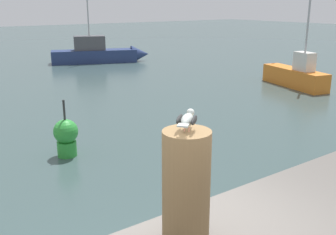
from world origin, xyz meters
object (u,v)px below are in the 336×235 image
channel_buoy (66,136)px  boat_orange (291,74)px  boat_navy (102,53)px  seagull (187,120)px  mooring_post (186,187)px

channel_buoy → boat_orange: bearing=11.1°
boat_navy → seagull: bearing=-114.6°
boat_navy → channel_buoy: size_ratio=4.30×
boat_orange → boat_navy: bearing=107.3°
mooring_post → boat_orange: 14.67m
boat_orange → mooring_post: bearing=-146.1°
mooring_post → channel_buoy: size_ratio=0.71×
channel_buoy → seagull: bearing=-102.1°
boat_navy → boat_orange: size_ratio=1.34×
mooring_post → seagull: seagull is taller
seagull → channel_buoy: size_ratio=0.25×
boat_orange → channel_buoy: boat_orange is taller
mooring_post → boat_orange: boat_orange is taller
mooring_post → boat_navy: boat_navy is taller
seagull → boat_orange: (12.11, 8.13, -2.06)m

